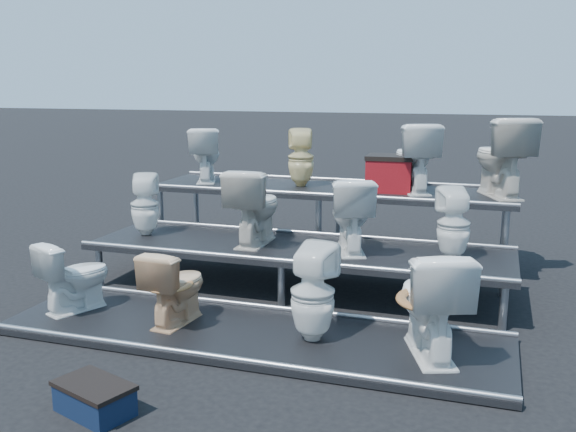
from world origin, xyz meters
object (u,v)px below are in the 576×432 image
(step_stool, at_px, (95,400))
(toilet_2, at_px, (313,293))
(toilet_7, at_px, (454,224))
(red_crate, at_px, (390,175))
(toilet_10, at_px, (414,158))
(toilet_11, at_px, (501,157))
(toilet_1, at_px, (176,286))
(toilet_0, at_px, (75,276))
(toilet_8, at_px, (205,155))
(toilet_4, at_px, (145,205))
(toilet_5, at_px, (255,206))
(toilet_3, at_px, (431,301))
(toilet_9, at_px, (301,158))
(toilet_6, at_px, (351,214))

(step_stool, bearing_deg, toilet_2, 73.99)
(toilet_7, xyz_separation_m, red_crate, (-0.80, 1.26, 0.24))
(toilet_10, distance_m, toilet_11, 0.92)
(toilet_1, relative_size, toilet_11, 0.76)
(toilet_0, distance_m, toilet_8, 2.73)
(toilet_1, relative_size, red_crate, 1.29)
(toilet_1, relative_size, toilet_8, 0.97)
(toilet_0, height_order, toilet_10, toilet_10)
(toilet_8, bearing_deg, toilet_4, 64.06)
(red_crate, bearing_deg, toilet_0, -135.02)
(toilet_7, bearing_deg, red_crate, -78.57)
(toilet_5, bearing_deg, red_crate, -133.41)
(toilet_0, distance_m, toilet_4, 1.36)
(toilet_4, bearing_deg, step_stool, 92.24)
(toilet_5, distance_m, red_crate, 1.72)
(toilet_4, relative_size, toilet_7, 0.98)
(step_stool, bearing_deg, toilet_10, 89.49)
(toilet_1, xyz_separation_m, toilet_3, (2.11, 0.00, 0.09))
(toilet_1, bearing_deg, toilet_0, 5.86)
(toilet_5, distance_m, toilet_11, 2.71)
(toilet_8, distance_m, red_crate, 2.31)
(toilet_8, relative_size, toilet_10, 0.87)
(toilet_2, xyz_separation_m, toilet_11, (1.35, 2.60, 0.84))
(toilet_2, xyz_separation_m, toilet_3, (0.91, 0.00, 0.03))
(toilet_9, bearing_deg, toilet_8, -20.41)
(toilet_4, relative_size, toilet_6, 0.90)
(toilet_10, bearing_deg, toilet_5, 20.26)
(toilet_5, xyz_separation_m, toilet_9, (0.09, 1.30, 0.35))
(toilet_9, bearing_deg, toilet_6, 104.25)
(toilet_0, height_order, toilet_5, toilet_5)
(toilet_5, bearing_deg, toilet_2, 126.22)
(toilet_3, relative_size, toilet_6, 1.14)
(toilet_7, bearing_deg, toilet_4, -20.85)
(toilet_8, distance_m, toilet_11, 3.49)
(toilet_3, xyz_separation_m, toilet_10, (-0.48, 2.60, 0.77))
(toilet_10, bearing_deg, toilet_9, -22.32)
(toilet_0, relative_size, toilet_4, 0.97)
(toilet_7, distance_m, toilet_10, 1.48)
(toilet_8, height_order, toilet_11, toilet_11)
(toilet_2, relative_size, toilet_7, 1.15)
(toilet_1, distance_m, toilet_11, 3.76)
(toilet_3, bearing_deg, toilet_9, -75.49)
(toilet_1, bearing_deg, toilet_8, -64.48)
(toilet_6, relative_size, toilet_11, 0.85)
(toilet_4, relative_size, toilet_9, 0.97)
(toilet_8, bearing_deg, step_stool, 84.16)
(toilet_8, distance_m, toilet_9, 1.24)
(toilet_0, distance_m, toilet_2, 2.21)
(toilet_10, bearing_deg, toilet_7, 90.23)
(toilet_3, height_order, red_crate, red_crate)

